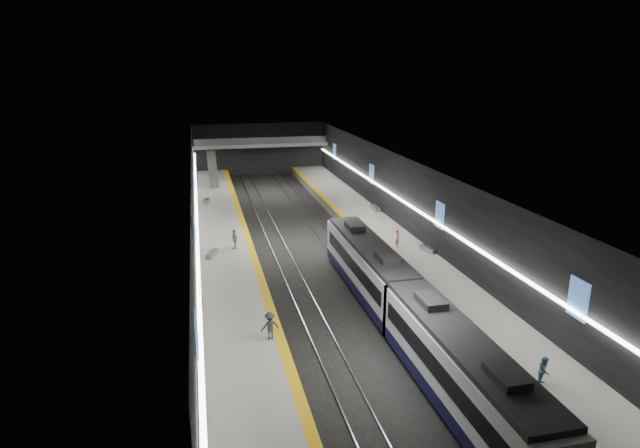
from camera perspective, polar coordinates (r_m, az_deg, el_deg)
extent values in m
plane|color=black|center=(50.99, -1.71, -2.25)|extent=(70.00, 70.00, 0.00)
cube|color=beige|center=(49.00, -1.79, 6.64)|extent=(20.00, 70.00, 0.04)
cube|color=black|center=(48.96, -13.30, 1.39)|extent=(0.04, 70.00, 8.00)
cube|color=black|center=(52.65, 9.00, 2.69)|extent=(0.04, 70.00, 8.00)
cube|color=black|center=(83.81, -6.49, 7.92)|extent=(20.00, 0.04, 8.00)
cube|color=slate|center=(50.00, -10.17, -2.30)|extent=(5.00, 70.00, 1.00)
cube|color=#A8A8A3|center=(49.84, -10.20, -1.74)|extent=(5.00, 70.00, 0.02)
cube|color=yellow|center=(49.97, -7.69, -1.57)|extent=(0.60, 70.00, 0.02)
cube|color=slate|center=(52.73, 6.31, -1.14)|extent=(5.00, 70.00, 1.00)
cube|color=#A8A8A3|center=(52.58, 6.32, -0.61)|extent=(5.00, 70.00, 0.02)
cube|color=yellow|center=(51.91, 4.03, -0.76)|extent=(0.60, 70.00, 0.02)
cube|color=gray|center=(50.48, -5.30, -2.44)|extent=(0.08, 70.00, 0.12)
cube|color=gray|center=(50.68, -3.68, -2.33)|extent=(0.08, 70.00, 0.12)
cube|color=gray|center=(51.33, 0.24, -2.05)|extent=(0.08, 70.00, 0.12)
cube|color=gray|center=(51.66, 1.80, -1.93)|extent=(0.08, 70.00, 0.12)
cube|color=#0E0E34|center=(28.66, 14.54, -17.22)|extent=(2.65, 15.00, 0.80)
cube|color=white|center=(27.79, 14.79, -14.38)|extent=(2.65, 15.00, 2.50)
cube|color=black|center=(27.11, 15.01, -11.83)|extent=(2.44, 14.25, 0.30)
cube|color=black|center=(27.77, 14.79, -14.29)|extent=(2.69, 13.20, 1.00)
cube|color=#0E0E34|center=(40.46, 5.16, -6.32)|extent=(2.65, 15.00, 0.80)
cube|color=white|center=(39.85, 5.22, -4.14)|extent=(2.65, 15.00, 2.50)
cube|color=black|center=(39.38, 5.27, -2.23)|extent=(2.44, 14.25, 0.30)
cube|color=black|center=(39.83, 5.22, -4.07)|extent=(2.69, 13.20, 1.00)
cube|color=black|center=(33.38, 9.25, -8.63)|extent=(1.85, 0.05, 1.20)
cube|color=#437ECA|center=(25.35, -12.98, -11.99)|extent=(0.10, 1.50, 2.20)
cube|color=#437ECA|center=(41.13, -13.19, -0.76)|extent=(0.10, 1.50, 2.20)
cube|color=#437ECA|center=(58.59, -13.29, 4.36)|extent=(0.10, 1.50, 2.20)
cube|color=#437ECA|center=(75.31, -13.34, 7.00)|extent=(0.10, 1.50, 2.20)
cube|color=#437ECA|center=(31.84, 25.83, -7.21)|extent=(0.10, 1.50, 2.20)
cube|color=#437ECA|center=(45.42, 12.65, 0.91)|extent=(0.10, 1.50, 2.20)
cube|color=#437ECA|center=(61.67, 5.52, 5.32)|extent=(0.10, 1.50, 2.20)
cube|color=#437ECA|center=(77.74, 1.55, 7.72)|extent=(0.10, 1.50, 2.20)
cube|color=white|center=(49.01, -13.05, 1.18)|extent=(0.25, 68.60, 0.12)
cube|color=white|center=(52.62, 8.79, 2.47)|extent=(0.25, 68.60, 0.12)
cube|color=gray|center=(81.70, -6.34, 8.41)|extent=(20.00, 3.00, 0.50)
cube|color=#47474C|center=(80.17, -6.23, 8.80)|extent=(19.60, 0.08, 1.00)
cube|color=#99999E|center=(74.62, -11.39, 5.78)|extent=(1.20, 7.50, 3.92)
cube|color=#99999E|center=(45.91, -11.47, -3.16)|extent=(1.10, 1.76, 0.42)
cube|color=#99999E|center=(63.79, -12.00, 2.40)|extent=(0.82, 1.92, 0.45)
cube|color=#99999E|center=(47.07, 11.43, -2.66)|extent=(1.03, 1.73, 0.41)
cube|color=#99999E|center=(59.58, 5.93, 1.70)|extent=(0.58, 1.99, 0.48)
imported|color=#C76B4A|center=(47.50, 8.28, -1.56)|extent=(0.56, 0.68, 1.61)
imported|color=teal|center=(29.91, 22.80, -14.25)|extent=(0.94, 0.92, 1.53)
imported|color=beige|center=(47.25, -9.11, -1.59)|extent=(0.75, 1.12, 1.77)
imported|color=#393940|center=(31.85, -5.36, -10.78)|extent=(1.20, 0.84, 1.69)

